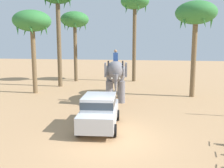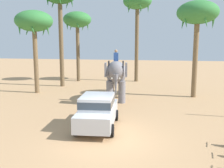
# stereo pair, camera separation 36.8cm
# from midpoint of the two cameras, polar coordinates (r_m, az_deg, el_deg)

# --- Properties ---
(ground_plane) EXTENTS (120.00, 120.00, 0.00)m
(ground_plane) POSITION_cam_midpoint_polar(r_m,az_deg,el_deg) (11.17, -1.41, -13.10)
(ground_plane) COLOR tan
(car_sedan_foreground) EXTENTS (2.22, 4.26, 1.70)m
(car_sedan_foreground) POSITION_cam_midpoint_polar(r_m,az_deg,el_deg) (12.68, -3.73, -5.99)
(car_sedan_foreground) COLOR #B7BABF
(car_sedan_foreground) RESTS_ON ground
(elephant_with_mahout) EXTENTS (2.20, 4.00, 3.88)m
(elephant_with_mahout) POSITION_cam_midpoint_polar(r_m,az_deg,el_deg) (18.59, 0.23, 2.14)
(elephant_with_mahout) COLOR slate
(elephant_with_mahout) RESTS_ON ground
(palm_tree_near_hut) EXTENTS (3.20, 3.20, 7.60)m
(palm_tree_near_hut) POSITION_cam_midpoint_polar(r_m,az_deg,el_deg) (21.12, 18.24, 14.78)
(palm_tree_near_hut) COLOR brown
(palm_tree_near_hut) RESTS_ON ground
(palm_tree_left_of_road) EXTENTS (3.20, 3.20, 9.96)m
(palm_tree_left_of_road) POSITION_cam_midpoint_polar(r_m,az_deg,el_deg) (29.27, 4.90, 17.72)
(palm_tree_left_of_road) COLOR brown
(palm_tree_left_of_road) RESTS_ON ground
(palm_tree_far_back) EXTENTS (3.20, 3.20, 7.13)m
(palm_tree_far_back) POSITION_cam_midpoint_polar(r_m,az_deg,el_deg) (22.72, -18.35, 13.19)
(palm_tree_far_back) COLOR brown
(palm_tree_far_back) RESTS_ON ground
(palm_tree_leaning_seaward) EXTENTS (3.20, 3.20, 7.97)m
(palm_tree_leaning_seaward) POSITION_cam_midpoint_polar(r_m,az_deg,el_deg) (29.39, -8.93, 14.02)
(palm_tree_leaning_seaward) COLOR brown
(palm_tree_leaning_seaward) RESTS_ON ground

